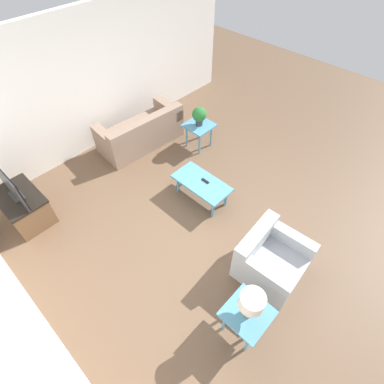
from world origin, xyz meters
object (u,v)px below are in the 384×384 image
Objects in this scene: television at (9,184)px; coffee_table at (202,184)px; tv_stand_chest at (24,206)px; side_table_lamp at (247,315)px; sofa at (141,133)px; potted_plant at (199,115)px; side_table_plant at (199,128)px; table_lamp at (252,303)px; armchair at (270,259)px.

coffee_table is at bearing -127.73° from television.
coffee_table is at bearing -127.78° from tv_stand_chest.
tv_stand_chest reaches higher than side_table_lamp.
coffee_table is 1.10× the size of television.
sofa is at bearing -87.23° from television.
potted_plant is at bearing -45.50° from coffee_table.
side_table_lamp is 3.95m from potted_plant.
television is at bearing 15.74° from side_table_lamp.
sofa is 1.27m from side_table_plant.
table_lamp is at bearing 141.46° from side_table_plant.
television is 4.05m from table_lamp.
coffee_table is 1.92× the size of side_table_lamp.
tv_stand_chest is at bearing 7.16° from sofa.
armchair is at bearing -74.80° from side_table_lamp.
tv_stand_chest is at bearing 15.68° from table_lamp.
table_lamp reaches higher than sofa.
potted_plant is (2.81, -1.48, 0.49)m from armchair.
tv_stand_chest is 4.09m from table_lamp.
potted_plant is (1.08, -1.10, 0.42)m from coffee_table.
sofa reaches higher than tv_stand_chest.
sofa is 3.36× the size of side_table_lamp.
armchair is 1.76× the size of side_table_lamp.
coffee_table is 3.10m from tv_stand_chest.
television is at bearing 77.00° from side_table_plant.
side_table_plant is 3.95m from table_lamp.
armchair is 4.18m from tv_stand_chest.
television is (3.63, 2.06, 0.55)m from armchair.
sofa is 1.99× the size of tv_stand_chest.
sofa is at bearing -22.06° from side_table_lamp.
side_table_plant is at bearing -103.01° from tv_stand_chest.
tv_stand_chest is at bearing 76.99° from potted_plant.
table_lamp reaches higher than side_table_lamp.
potted_plant is (3.08, -2.45, 0.32)m from side_table_lamp.
table_lamp is at bearing -164.26° from television.
sofa is 2.79m from television.
side_table_plant is 0.57× the size of television.
sofa is 3.36× the size of side_table_plant.
coffee_table is at bearing 86.55° from sofa.
table_lamp is at bearing -168.42° from armchair.
television reaches higher than armchair.
tv_stand_chest is 2.33× the size of potted_plant.
armchair is at bearing 167.41° from coffee_table.
tv_stand_chest is (-0.13, 2.73, 0.00)m from sofa.
sofa reaches higher than armchair.
tv_stand_chest is at bearing 115.93° from armchair.
armchair is 1.15m from table_lamp.
side_table_lamp is 0.57× the size of television.
television is at bearing 90.00° from tv_stand_chest.
side_table_lamp is at bearing -168.42° from armchair.
television is (1.90, 2.45, 0.49)m from coffee_table.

